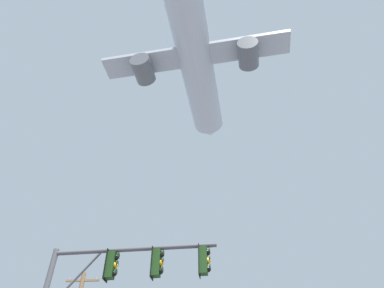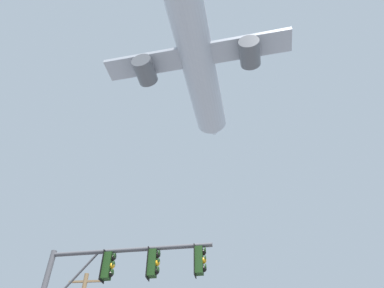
% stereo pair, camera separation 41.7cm
% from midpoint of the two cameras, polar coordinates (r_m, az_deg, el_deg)
% --- Properties ---
extents(airplane, '(23.08, 29.88, 8.14)m').
position_cam_midpoint_polar(airplane, '(43.50, 0.29, 14.37)').
color(airplane, '#B7BCC6').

